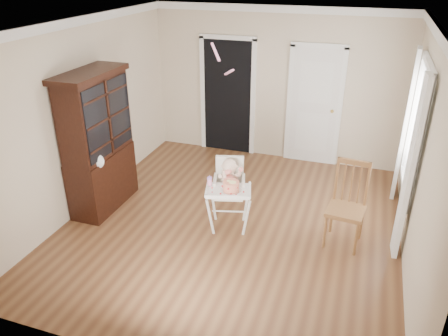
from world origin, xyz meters
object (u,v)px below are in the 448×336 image
(cake, at_px, (231,186))
(sippy_cup, at_px, (210,181))
(high_chair, at_px, (229,187))
(dining_chair, at_px, (346,207))
(china_cabinet, at_px, (98,142))

(cake, bearing_deg, sippy_cup, 175.93)
(high_chair, relative_size, cake, 3.82)
(cake, height_order, dining_chair, dining_chair)
(high_chair, relative_size, china_cabinet, 0.50)
(cake, relative_size, sippy_cup, 1.69)
(sippy_cup, bearing_deg, high_chair, 44.16)
(high_chair, height_order, dining_chair, dining_chair)
(cake, distance_m, sippy_cup, 0.30)
(china_cabinet, bearing_deg, dining_chair, 2.74)
(cake, relative_size, dining_chair, 0.24)
(cake, xyz_separation_m, china_cabinet, (-2.06, 0.21, 0.25))
(high_chair, relative_size, sippy_cup, 6.45)
(high_chair, bearing_deg, sippy_cup, -151.27)
(sippy_cup, bearing_deg, cake, -4.07)
(sippy_cup, xyz_separation_m, dining_chair, (1.73, 0.36, -0.26))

